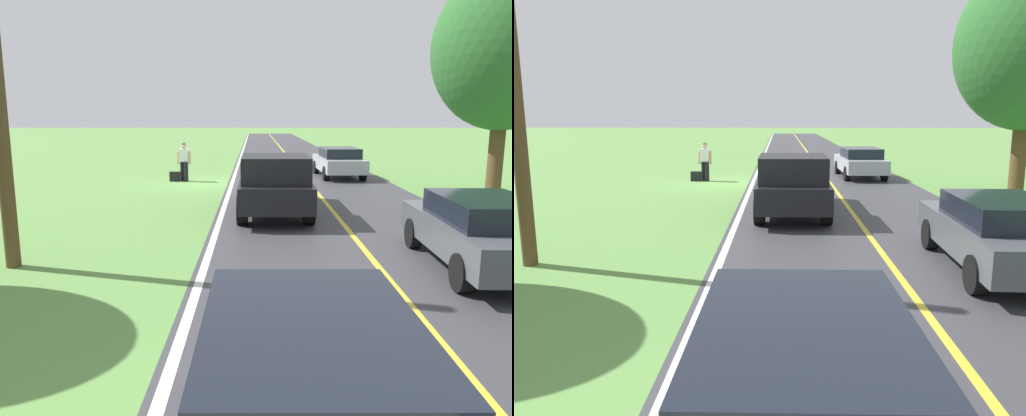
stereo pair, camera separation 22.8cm
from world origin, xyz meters
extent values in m
plane|color=#609347|center=(0.00, 0.00, 0.00)|extent=(200.00, 200.00, 0.00)
cube|color=#3D3D42|center=(-4.62, 0.00, 0.00)|extent=(7.16, 120.00, 0.00)
cube|color=silver|center=(-1.22, 0.00, 0.01)|extent=(0.16, 117.60, 0.00)
cube|color=gold|center=(-4.62, 0.00, 0.01)|extent=(0.14, 117.60, 0.00)
cylinder|color=black|center=(0.84, -0.53, 0.44)|extent=(0.18, 0.18, 0.88)
cylinder|color=black|center=(1.05, -0.78, 0.44)|extent=(0.18, 0.18, 0.88)
cube|color=white|center=(0.95, -0.65, 1.17)|extent=(0.41, 0.28, 0.58)
sphere|color=tan|center=(0.95, -0.65, 1.57)|extent=(0.23, 0.23, 0.23)
sphere|color=#4C564C|center=(0.95, -0.65, 1.65)|extent=(0.20, 0.20, 0.20)
cube|color=#591E19|center=(0.94, -0.85, 1.20)|extent=(0.33, 0.22, 0.44)
cylinder|color=tan|center=(0.69, -0.62, 1.06)|extent=(0.10, 0.10, 0.58)
cylinder|color=tan|center=(1.21, -0.64, 1.06)|extent=(0.10, 0.10, 0.58)
cube|color=black|center=(1.37, -0.62, 0.22)|extent=(0.47, 0.22, 0.43)
cube|color=black|center=(-2.78, 6.48, 0.75)|extent=(2.03, 5.41, 0.70)
cube|color=black|center=(-2.78, 7.67, 1.46)|extent=(1.85, 2.17, 0.72)
cube|color=black|center=(-2.78, 7.67, 1.53)|extent=(1.69, 1.31, 0.43)
cube|color=black|center=(-3.73, 5.41, 1.33)|extent=(0.12, 3.02, 0.45)
cube|color=black|center=(-1.85, 5.39, 1.33)|extent=(0.12, 3.02, 0.45)
cube|color=black|center=(-2.80, 3.89, 1.33)|extent=(1.84, 0.11, 0.45)
cylinder|color=black|center=(-3.67, 8.24, 0.40)|extent=(0.30, 0.80, 0.80)
cylinder|color=black|center=(-1.87, 8.22, 0.40)|extent=(0.30, 0.80, 0.80)
cylinder|color=black|center=(-3.69, 4.94, 0.40)|extent=(0.30, 0.80, 0.80)
cylinder|color=black|center=(-1.89, 4.92, 0.40)|extent=(0.30, 0.80, 0.80)
cylinder|color=brown|center=(-11.15, 3.08, 1.56)|extent=(0.55, 0.55, 3.12)
cube|color=#B2B7C1|center=(-6.24, -2.26, 0.64)|extent=(2.00, 4.46, 0.62)
cube|color=black|center=(-6.25, -2.06, 1.18)|extent=(1.71, 2.43, 0.46)
cylinder|color=black|center=(-5.35, -3.63, 0.33)|extent=(0.26, 0.67, 0.66)
cylinder|color=black|center=(-7.04, -3.69, 0.33)|extent=(0.26, 0.67, 0.66)
cylinder|color=black|center=(-5.44, -0.83, 0.33)|extent=(0.26, 0.67, 0.66)
cylinder|color=black|center=(-7.13, -0.89, 0.33)|extent=(0.26, 0.67, 0.66)
cube|color=#4C5156|center=(-6.55, 12.03, 0.64)|extent=(1.98, 4.45, 0.62)
cube|color=black|center=(-6.54, 12.23, 1.18)|extent=(1.70, 2.42, 0.46)
cylinder|color=black|center=(-5.75, 10.61, 0.33)|extent=(0.26, 0.67, 0.66)
cylinder|color=black|center=(-7.44, 10.66, 0.33)|extent=(0.26, 0.67, 0.66)
cylinder|color=black|center=(-5.66, 13.41, 0.33)|extent=(0.26, 0.67, 0.66)
cube|color=black|center=(-2.62, 17.72, 1.18)|extent=(1.63, 2.38, 0.46)
cylinder|color=black|center=(-3.47, 16.52, 0.33)|extent=(0.24, 0.66, 0.66)
cylinder|color=black|center=(-1.78, 16.51, 0.33)|extent=(0.24, 0.66, 0.66)
camera|label=1|loc=(-2.20, 21.15, 2.90)|focal=34.24mm
camera|label=2|loc=(-2.43, 21.15, 2.90)|focal=34.24mm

